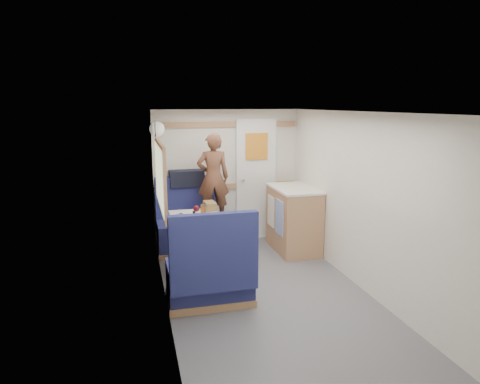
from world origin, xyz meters
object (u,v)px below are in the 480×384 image
object	(u,v)px
wine_glass	(196,209)
beer_glass	(203,210)
galley_counter	(293,219)
pepper_grinder	(194,215)
tumbler_left	(181,218)
bench_near	(211,278)
person	(213,178)
bench_far	(189,231)
duffel_bag	(187,178)
tumbler_right	(204,209)
dinette_table	(198,230)
tray	(204,219)
dome_light	(157,129)
orange_fruit	(211,217)
cheese_block	(206,219)
bread_loaf	(210,206)

from	to	relation	value
wine_glass	beer_glass	xyz separation A→B (m)	(0.12, 0.24, -0.07)
galley_counter	pepper_grinder	size ratio (longest dim) A/B	9.94
tumbler_left	beer_glass	distance (m)	0.49
bench_near	person	size ratio (longest dim) A/B	0.85
bench_far	wine_glass	bearing A→B (deg)	-90.93
wine_glass	tumbler_left	bearing A→B (deg)	-147.60
bench_near	duffel_bag	world-z (taller)	duffel_bag
bench_far	tumbler_right	size ratio (longest dim) A/B	8.58
dinette_table	tray	distance (m)	0.20
bench_near	dome_light	size ratio (longest dim) A/B	5.25
beer_glass	dome_light	bearing A→B (deg)	127.03
tray	orange_fruit	xyz separation A→B (m)	(0.06, -0.11, 0.05)
bench_near	beer_glass	xyz separation A→B (m)	(0.10, 1.06, 0.47)
dinette_table	person	world-z (taller)	person
bench_far	tumbler_left	bearing A→B (deg)	-102.05
duffel_bag	orange_fruit	xyz separation A→B (m)	(0.12, -1.32, -0.24)
galley_counter	beer_glass	bearing A→B (deg)	-165.36
tray	beer_glass	xyz separation A→B (m)	(0.03, 0.28, 0.04)
duffel_bag	tumbler_left	bearing A→B (deg)	-101.91
tumbler_left	bench_near	bearing A→B (deg)	-72.26
dinette_table	tumbler_left	xyz separation A→B (m)	(-0.22, -0.17, 0.21)
orange_fruit	cheese_block	xyz separation A→B (m)	(-0.06, 0.01, -0.02)
bench_far	bread_loaf	world-z (taller)	bench_far
bench_near	tumbler_left	xyz separation A→B (m)	(-0.22, 0.69, 0.48)
galley_counter	tray	bearing A→B (deg)	-155.55
cheese_block	wine_glass	world-z (taller)	wine_glass
bench_near	dinette_table	bearing A→B (deg)	90.00
tumbler_left	beer_glass	world-z (taller)	tumbler_left
duffel_bag	pepper_grinder	world-z (taller)	duffel_bag
beer_glass	pepper_grinder	size ratio (longest dim) A/B	1.04
bench_far	cheese_block	world-z (taller)	bench_far
bench_far	beer_glass	bearing A→B (deg)	-81.10
tumbler_right	beer_glass	distance (m)	0.02
wine_glass	tray	bearing A→B (deg)	-25.33
galley_counter	person	bearing A→B (deg)	167.55
tray	orange_fruit	world-z (taller)	orange_fruit
galley_counter	cheese_block	size ratio (longest dim) A/B	8.81
duffel_bag	cheese_block	size ratio (longest dim) A/B	4.72
dinette_table	bench_far	world-z (taller)	bench_far
bench_near	bread_loaf	world-z (taller)	bench_near
dinette_table	wine_glass	size ratio (longest dim) A/B	5.48
dome_light	tumbler_left	bearing A→B (deg)	-80.64
cheese_block	beer_glass	size ratio (longest dim) A/B	1.08
wine_glass	duffel_bag	bearing A→B (deg)	88.24
orange_fruit	bread_loaf	distance (m)	0.58
tumbler_right	bench_far	bearing A→B (deg)	99.65
dome_light	wine_glass	size ratio (longest dim) A/B	1.19
galley_counter	tray	size ratio (longest dim) A/B	2.66
tumbler_left	duffel_bag	bearing A→B (deg)	79.38
orange_fruit	beer_glass	world-z (taller)	beer_glass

